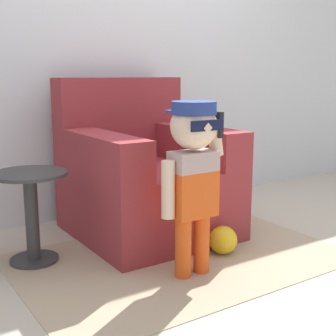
{
  "coord_description": "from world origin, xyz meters",
  "views": [
    {
      "loc": [
        -1.72,
        -2.36,
        1.03
      ],
      "look_at": [
        -0.27,
        -0.17,
        0.5
      ],
      "focal_mm": 50.0,
      "sensor_mm": 36.0,
      "label": 1
    }
  ],
  "objects": [
    {
      "name": "toy_ball",
      "position": [
        -0.02,
        -0.38,
        0.08
      ],
      "size": [
        0.17,
        0.17,
        0.17
      ],
      "color": "yellow",
      "rests_on": "ground_plane"
    },
    {
      "name": "side_table",
      "position": [
        -0.98,
        0.11,
        0.31
      ],
      "size": [
        0.41,
        0.41,
        0.51
      ],
      "color": "#333333",
      "rests_on": "ground_plane"
    },
    {
      "name": "armchair",
      "position": [
        -0.2,
        0.22,
        0.36
      ],
      "size": [
        0.91,
        0.97,
        1.01
      ],
      "color": "maroon",
      "rests_on": "ground_plane"
    },
    {
      "name": "ground_plane",
      "position": [
        0.0,
        0.0,
        0.0
      ],
      "size": [
        10.0,
        10.0,
        0.0
      ],
      "primitive_type": "plane",
      "color": "#BCB29E"
    },
    {
      "name": "rug",
      "position": [
        -0.27,
        -0.29,
        0.0
      ],
      "size": [
        1.81,
        1.21,
        0.01
      ],
      "color": "tan",
      "rests_on": "ground_plane"
    },
    {
      "name": "wall_back",
      "position": [
        0.0,
        0.79,
        1.3
      ],
      "size": [
        10.0,
        0.05,
        2.6
      ],
      "color": "silver",
      "rests_on": "ground_plane"
    },
    {
      "name": "person_child",
      "position": [
        -0.35,
        -0.52,
        0.6
      ],
      "size": [
        0.37,
        0.28,
        0.9
      ],
      "color": "#E05119",
      "rests_on": "ground_plane"
    }
  ]
}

